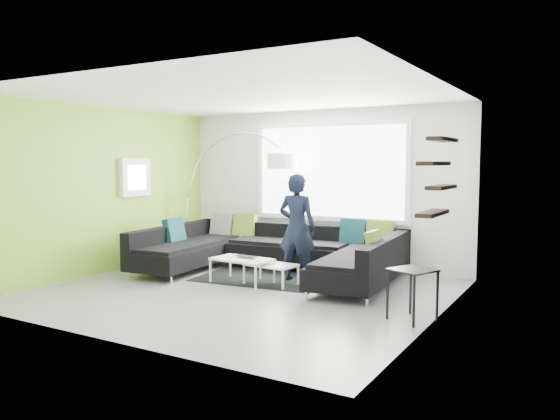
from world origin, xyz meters
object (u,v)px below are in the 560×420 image
object	(u,v)px
arc_lamp	(187,197)
person	(297,228)
sectional_sofa	(270,253)
side_table	(412,295)
coffee_table	(256,272)
laptop	(244,257)

from	to	relation	value
arc_lamp	person	bearing A→B (deg)	-16.67
sectional_sofa	side_table	bearing A→B (deg)	-30.02
person	coffee_table	bearing A→B (deg)	45.26
coffee_table	arc_lamp	distance (m)	2.71
arc_lamp	laptop	distance (m)	2.49
coffee_table	laptop	distance (m)	0.29
coffee_table	side_table	distance (m)	2.73
person	laptop	distance (m)	0.94
coffee_table	side_table	size ratio (longest dim) A/B	1.93
sectional_sofa	side_table	size ratio (longest dim) A/B	6.90
side_table	laptop	size ratio (longest dim) A/B	1.55
side_table	laptop	xyz separation A→B (m)	(-2.84, 0.67, 0.10)
arc_lamp	side_table	world-z (taller)	arc_lamp
arc_lamp	sectional_sofa	bearing A→B (deg)	-17.53
coffee_table	person	bearing A→B (deg)	52.48
side_table	arc_lamp	bearing A→B (deg)	159.77
person	side_table	bearing A→B (deg)	148.15
arc_lamp	person	size ratio (longest dim) A/B	1.42
side_table	person	size ratio (longest dim) A/B	0.36
person	laptop	world-z (taller)	person
coffee_table	side_table	xyz separation A→B (m)	(2.64, -0.71, 0.11)
arc_lamp	side_table	distance (m)	5.30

